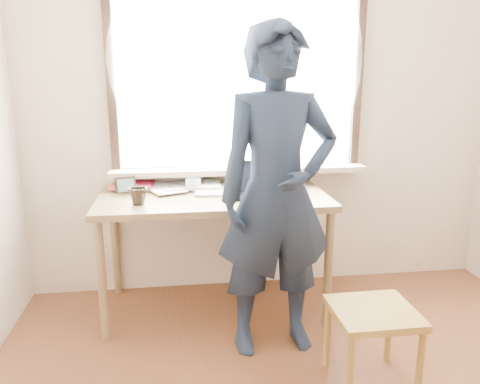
{
  "coord_description": "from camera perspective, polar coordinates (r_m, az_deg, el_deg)",
  "views": [
    {
      "loc": [
        -0.65,
        -1.4,
        1.61
      ],
      "look_at": [
        -0.33,
        0.95,
        1.01
      ],
      "focal_mm": 35.0,
      "sensor_mm": 36.0,
      "label": 1
    }
  ],
  "objects": [
    {
      "name": "room_shell",
      "position": [
        1.72,
        14.03,
        14.66
      ],
      "size": [
        3.52,
        4.02,
        2.61
      ],
      "color": "beige",
      "rests_on": "ground"
    },
    {
      "name": "desk",
      "position": [
        3.17,
        -3.23,
        -1.85
      ],
      "size": [
        1.53,
        0.77,
        0.82
      ],
      "color": "olive",
      "rests_on": "ground"
    },
    {
      "name": "laptop",
      "position": [
        3.13,
        1.66,
        0.58
      ],
      "size": [
        0.33,
        0.27,
        0.22
      ],
      "color": "black",
      "rests_on": "desk"
    },
    {
      "name": "mug_white",
      "position": [
        3.26,
        -5.74,
        0.91
      ],
      "size": [
        0.15,
        0.15,
        0.09
      ],
      "primitive_type": "imported",
      "rotation": [
        0.0,
        0.0,
        0.9
      ],
      "color": "white",
      "rests_on": "desk"
    },
    {
      "name": "mug_dark",
      "position": [
        2.97,
        -12.31,
        -0.51
      ],
      "size": [
        0.14,
        0.14,
        0.11
      ],
      "primitive_type": "imported",
      "rotation": [
        0.0,
        0.0,
        -0.25
      ],
      "color": "black",
      "rests_on": "desk"
    },
    {
      "name": "mouse",
      "position": [
        3.12,
        6.1,
        -0.2
      ],
      "size": [
        0.09,
        0.06,
        0.03
      ],
      "primitive_type": "ellipsoid",
      "color": "black",
      "rests_on": "desk"
    },
    {
      "name": "desk_clutter",
      "position": [
        3.26,
        -6.15,
        0.47
      ],
      "size": [
        0.81,
        0.49,
        0.04
      ],
      "color": "#F7AB3A",
      "rests_on": "desk"
    },
    {
      "name": "book_a",
      "position": [
        3.31,
        -9.78,
        0.45
      ],
      "size": [
        0.27,
        0.32,
        0.03
      ],
      "primitive_type": "imported",
      "rotation": [
        0.0,
        0.0,
        0.27
      ],
      "color": "white",
      "rests_on": "desk"
    },
    {
      "name": "book_b",
      "position": [
        3.44,
        2.45,
        1.08
      ],
      "size": [
        0.26,
        0.29,
        0.02
      ],
      "primitive_type": "imported",
      "rotation": [
        0.0,
        0.0,
        -0.39
      ],
      "color": "white",
      "rests_on": "desk"
    },
    {
      "name": "picture_frame",
      "position": [
        3.24,
        -13.82,
        0.67
      ],
      "size": [
        0.14,
        0.06,
        0.11
      ],
      "color": "black",
      "rests_on": "desk"
    },
    {
      "name": "work_chair",
      "position": [
        2.61,
        15.92,
        -14.87
      ],
      "size": [
        0.42,
        0.4,
        0.43
      ],
      "color": "olive",
      "rests_on": "ground"
    },
    {
      "name": "person",
      "position": [
        2.66,
        4.56,
        -0.24
      ],
      "size": [
        0.74,
        0.52,
        1.9
      ],
      "primitive_type": "imported",
      "rotation": [
        0.0,
        0.0,
        0.1
      ],
      "color": "black",
      "rests_on": "ground"
    }
  ]
}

